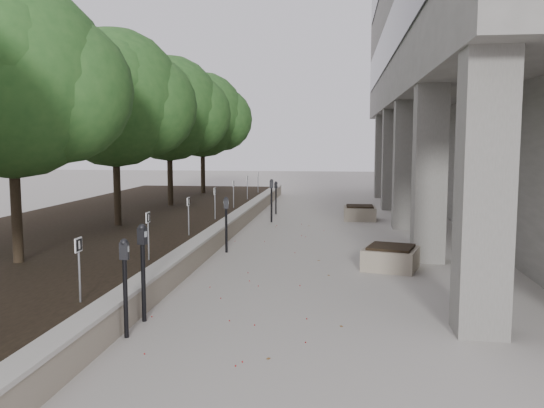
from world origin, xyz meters
The scene contains 22 objects.
ground centered at (0.00, 0.00, 0.00)m, with size 90.00×90.00×0.00m, color #A6A199.
retaining_wall centered at (-1.82, 9.00, 0.25)m, with size 0.39×26.00×0.50m, color gray, non-canonical shape.
planting_bed centered at (-5.50, 9.00, 0.20)m, with size 7.00×26.00×0.40m, color black.
crabapple_tree_2 centered at (-4.80, 3.00, 3.12)m, with size 4.60×4.00×5.44m, color #23501E, non-canonical shape.
crabapple_tree_3 centered at (-4.80, 8.00, 3.12)m, with size 4.60×4.00×5.44m, color #23501E, non-canonical shape.
crabapple_tree_4 centered at (-4.80, 13.00, 3.12)m, with size 4.60×4.00×5.44m, color #23501E, non-canonical shape.
crabapple_tree_5 centered at (-4.80, 18.00, 3.12)m, with size 4.60×4.00×5.44m, color #23501E, non-canonical shape.
parking_sign_2 centered at (-2.35, 0.50, 0.88)m, with size 0.04×0.22×0.96m, color black, non-canonical shape.
parking_sign_3 centered at (-2.35, 3.50, 0.88)m, with size 0.04×0.22×0.96m, color black, non-canonical shape.
parking_sign_4 centered at (-2.35, 6.50, 0.88)m, with size 0.04×0.22×0.96m, color black, non-canonical shape.
parking_sign_5 centered at (-2.35, 9.50, 0.88)m, with size 0.04×0.22×0.96m, color black, non-canonical shape.
parking_sign_6 centered at (-2.35, 12.50, 0.88)m, with size 0.04×0.22×0.96m, color black, non-canonical shape.
parking_sign_7 centered at (-2.35, 15.50, 0.88)m, with size 0.04×0.22×0.96m, color black, non-canonical shape.
parking_sign_8 centered at (-2.35, 18.50, 0.88)m, with size 0.04×0.22×0.96m, color black, non-canonical shape.
parking_meter_1 centered at (-1.55, 0.95, 0.75)m, with size 0.15×0.11×1.51m, color black, non-canonical shape.
parking_meter_2 centered at (-1.55, 0.22, 0.70)m, with size 0.14×0.10×1.41m, color black, non-canonical shape.
parking_meter_3 centered at (-1.38, 6.42, 0.69)m, with size 0.14×0.10×1.39m, color black, non-canonical shape.
parking_meter_4 centered at (-0.91, 11.80, 0.74)m, with size 0.15×0.10×1.47m, color black, non-canonical shape.
parking_meter_5 centered at (-1.01, 13.97, 0.62)m, with size 0.12×0.09×1.25m, color black, non-canonical shape.
planter_front centered at (2.50, 5.05, 0.25)m, with size 1.09×1.09×0.51m, color gray, non-canonical shape.
planter_back centered at (2.08, 12.76, 0.26)m, with size 1.09×1.09×0.51m, color gray, non-canonical shape.
berry_scatter centered at (-0.10, 5.00, 0.01)m, with size 3.30×14.10×0.02m, color #970B0A, non-canonical shape.
Camera 1 is at (1.41, -7.21, 2.74)m, focal length 37.61 mm.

